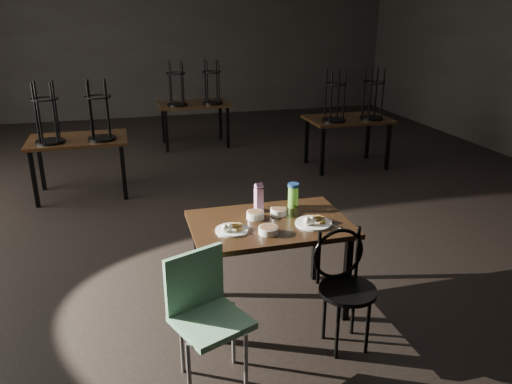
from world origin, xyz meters
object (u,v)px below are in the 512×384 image
object	(u,v)px
main_table	(270,231)
water_bottle	(293,195)
juice_carton	(259,198)
school_chair	(205,309)
bentwood_chair	(344,279)

from	to	relation	value
main_table	water_bottle	xyz separation A→B (m)	(0.27, 0.24, 0.18)
juice_carton	water_bottle	xyz separation A→B (m)	(0.29, 0.01, -0.01)
main_table	school_chair	size ratio (longest dim) A/B	1.36
main_table	bentwood_chair	world-z (taller)	bentwood_chair
water_bottle	juice_carton	bearing A→B (deg)	-178.46
water_bottle	school_chair	world-z (taller)	water_bottle
juice_carton	bentwood_chair	size ratio (longest dim) A/B	0.28
main_table	school_chair	xyz separation A→B (m)	(-0.63, -0.70, -0.14)
juice_carton	main_table	bearing A→B (deg)	-84.56
juice_carton	water_bottle	bearing A→B (deg)	1.54
main_table	bentwood_chair	size ratio (longest dim) A/B	1.42
main_table	juice_carton	bearing A→B (deg)	95.44
main_table	juice_carton	distance (m)	0.30
water_bottle	school_chair	distance (m)	1.34
juice_carton	bentwood_chair	xyz separation A→B (m)	(0.40, -0.79, -0.36)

